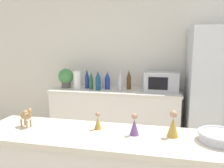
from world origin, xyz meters
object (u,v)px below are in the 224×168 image
at_px(potted_plant, 66,77).
at_px(back_bottle_1, 91,81).
at_px(back_bottle_0, 120,81).
at_px(paper_towel_roll, 77,80).
at_px(wise_man_figurine_purple, 173,126).
at_px(back_bottle_5, 98,81).
at_px(back_bottle_6, 87,79).
at_px(back_bottle_2, 102,81).
at_px(camel_figurine, 26,116).
at_px(fruit_bowl, 220,136).
at_px(refrigerator, 224,96).
at_px(back_bottle_4, 129,80).
at_px(wise_man_figurine_crimson, 134,126).
at_px(wise_man_figurine_blue, 98,122).
at_px(microwave, 161,82).
at_px(back_bottle_3, 107,81).

xyz_separation_m(potted_plant, back_bottle_1, (0.43, -0.04, -0.04)).
bearing_deg(back_bottle_0, back_bottle_1, 173.79).
distance_m(paper_towel_roll, wise_man_figurine_purple, 2.21).
relative_size(back_bottle_5, back_bottle_6, 0.98).
distance_m(back_bottle_2, camel_figurine, 1.91).
height_order(back_bottle_6, camel_figurine, back_bottle_6).
bearing_deg(fruit_bowl, back_bottle_2, 123.38).
xyz_separation_m(refrigerator, back_bottle_4, (-1.31, 0.15, 0.16)).
xyz_separation_m(refrigerator, back_bottle_6, (-1.96, 0.08, 0.17)).
height_order(paper_towel_roll, wise_man_figurine_crimson, paper_towel_roll).
distance_m(back_bottle_2, back_bottle_4, 0.43).
bearing_deg(back_bottle_5, wise_man_figurine_crimson, -66.89).
height_order(back_bottle_1, wise_man_figurine_blue, back_bottle_1).
distance_m(refrigerator, back_bottle_1, 1.88).
bearing_deg(potted_plant, back_bottle_0, -6.06).
height_order(back_bottle_0, wise_man_figurine_blue, back_bottle_0).
height_order(fruit_bowl, wise_man_figurine_blue, wise_man_figurine_blue).
bearing_deg(camel_figurine, back_bottle_6, 95.55).
distance_m(back_bottle_4, wise_man_figurine_purple, 1.99).
bearing_deg(microwave, wise_man_figurine_purple, -87.89).
bearing_deg(back_bottle_4, refrigerator, -6.53).
relative_size(back_bottle_5, camel_figurine, 2.06).
relative_size(paper_towel_roll, back_bottle_5, 0.92).
relative_size(back_bottle_5, wise_man_figurine_crimson, 2.06).
relative_size(back_bottle_0, back_bottle_4, 1.02).
height_order(refrigerator, back_bottle_3, refrigerator).
bearing_deg(wise_man_figurine_purple, back_bottle_3, 115.27).
distance_m(back_bottle_2, wise_man_figurine_purple, 2.11).
bearing_deg(back_bottle_5, refrigerator, 1.09).
bearing_deg(back_bottle_5, camel_figurine, -90.98).
distance_m(back_bottle_1, wise_man_figurine_blue, 1.85).
height_order(back_bottle_0, back_bottle_5, back_bottle_0).
relative_size(back_bottle_0, wise_man_figurine_blue, 2.48).
xyz_separation_m(refrigerator, back_bottle_3, (-1.64, 0.10, 0.15)).
relative_size(potted_plant, wise_man_figurine_crimson, 2.08).
height_order(microwave, wise_man_figurine_crimson, microwave).
distance_m(refrigerator, paper_towel_roll, 2.10).
relative_size(refrigerator, wise_man_figurine_blue, 14.88).
bearing_deg(back_bottle_6, back_bottle_5, -28.92).
xyz_separation_m(back_bottle_4, camel_figurine, (-0.47, -1.95, -0.00)).
xyz_separation_m(microwave, back_bottle_6, (-1.13, 0.00, 0.01)).
distance_m(fruit_bowl, wise_man_figurine_crimson, 0.52).
bearing_deg(back_bottle_0, wise_man_figurine_purple, -69.29).
relative_size(microwave, wise_man_figurine_purple, 2.78).
xyz_separation_m(paper_towel_roll, back_bottle_6, (0.13, 0.08, 0.01)).
relative_size(back_bottle_5, wise_man_figurine_blue, 2.44).
bearing_deg(back_bottle_5, fruit_bowl, -54.14).
bearing_deg(fruit_bowl, refrigerator, 74.72).
bearing_deg(back_bottle_5, wise_man_figurine_purple, -60.21).
bearing_deg(fruit_bowl, wise_man_figurine_crimson, -179.90).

